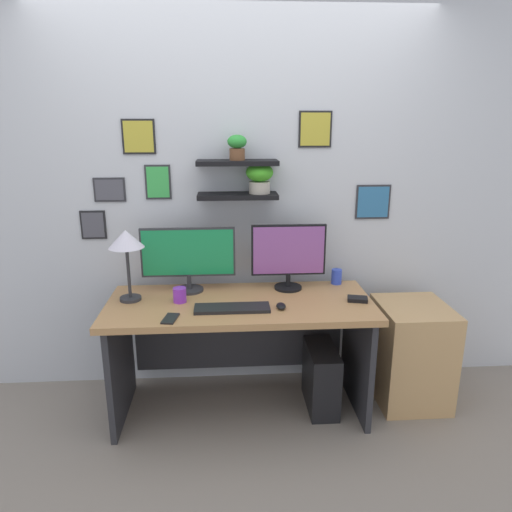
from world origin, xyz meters
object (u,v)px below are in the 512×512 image
object	(u,v)px
monitor_right	(288,254)
pen_cup	(337,277)
computer_tower_right	(321,377)
monitor_left	(188,256)
cell_phone	(170,319)
scissors_tray	(357,299)
coffee_mug	(180,295)
desk_lamp	(126,244)
computer_mouse	(281,306)
desk	(240,329)
keyboard	(232,308)
drawer_cabinet	(411,353)

from	to	relation	value
monitor_right	pen_cup	world-z (taller)	monitor_right
computer_tower_right	monitor_left	bearing A→B (deg)	165.49
cell_phone	scissors_tray	world-z (taller)	scissors_tray
monitor_right	coffee_mug	size ratio (longest dim) A/B	5.34
desk_lamp	coffee_mug	bearing A→B (deg)	-9.71
computer_mouse	monitor_left	bearing A→B (deg)	148.40
desk	computer_mouse	size ratio (longest dim) A/B	18.00
desk	keyboard	size ratio (longest dim) A/B	3.68
cell_phone	computer_tower_right	bearing A→B (deg)	25.08
monitor_right	scissors_tray	distance (m)	0.52
monitor_right	cell_phone	xyz separation A→B (m)	(-0.72, -0.46, -0.23)
computer_mouse	monitor_right	bearing A→B (deg)	75.90
monitor_left	computer_tower_right	distance (m)	1.16
coffee_mug	drawer_cabinet	xyz separation A→B (m)	(1.49, 0.04, -0.46)
coffee_mug	pen_cup	distance (m)	1.06
monitor_right	coffee_mug	bearing A→B (deg)	-163.86
monitor_left	keyboard	xyz separation A→B (m)	(0.27, -0.34, -0.22)
cell_phone	scissors_tray	xyz separation A→B (m)	(1.11, 0.20, 0.01)
computer_mouse	scissors_tray	size ratio (longest dim) A/B	0.75
monitor_right	keyboard	distance (m)	0.55
scissors_tray	drawer_cabinet	xyz separation A→B (m)	(0.41, 0.09, -0.43)
cell_phone	drawer_cabinet	distance (m)	1.61
cell_phone	computer_tower_right	xyz separation A→B (m)	(0.92, 0.24, -0.55)
computer_tower_right	drawer_cabinet	bearing A→B (deg)	5.32
desk_lamp	computer_tower_right	distance (m)	1.50
desk_lamp	pen_cup	world-z (taller)	desk_lamp
pen_cup	drawer_cabinet	world-z (taller)	pen_cup
monitor_left	pen_cup	world-z (taller)	monitor_left
drawer_cabinet	computer_tower_right	size ratio (longest dim) A/B	1.60
desk	cell_phone	distance (m)	0.54
desk	monitor_left	size ratio (longest dim) A/B	2.71
cell_phone	monitor_right	bearing A→B (deg)	42.91
computer_mouse	computer_tower_right	size ratio (longest dim) A/B	0.22
monitor_left	cell_phone	bearing A→B (deg)	-99.28
coffee_mug	scissors_tray	size ratio (longest dim) A/B	0.75
monitor_left	drawer_cabinet	distance (m)	1.60
monitor_right	keyboard	xyz separation A→B (m)	(-0.37, -0.34, -0.22)
keyboard	scissors_tray	world-z (taller)	scissors_tray
desk	computer_tower_right	size ratio (longest dim) A/B	3.90
computer_mouse	drawer_cabinet	xyz separation A→B (m)	(0.89, 0.18, -0.43)
monitor_left	desk_lamp	size ratio (longest dim) A/B	1.36
monitor_left	computer_mouse	distance (m)	0.69
monitor_left	computer_tower_right	world-z (taller)	monitor_left
monitor_right	scissors_tray	bearing A→B (deg)	-32.85
computer_mouse	scissors_tray	distance (m)	0.49
computer_mouse	drawer_cabinet	bearing A→B (deg)	11.51
desk_lamp	pen_cup	xyz separation A→B (m)	(1.33, 0.21, -0.31)
scissors_tray	computer_tower_right	size ratio (longest dim) A/B	0.29
cell_phone	pen_cup	bearing A→B (deg)	36.76
pen_cup	computer_tower_right	distance (m)	0.67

